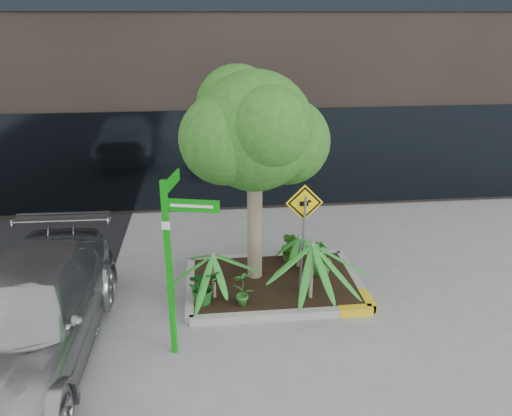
{
  "coord_description": "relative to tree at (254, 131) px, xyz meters",
  "views": [
    {
      "loc": [
        -1.04,
        -8.07,
        4.95
      ],
      "look_at": [
        -0.15,
        0.2,
        1.7
      ],
      "focal_mm": 35.0,
      "sensor_mm": 36.0,
      "label": 1
    }
  ],
  "objects": [
    {
      "name": "parked_car",
      "position": [
        -3.66,
        -2.0,
        -2.28
      ],
      "size": [
        2.18,
        5.15,
        1.48
      ],
      "primitive_type": "imported",
      "rotation": [
        0.0,
        0.0,
        -0.02
      ],
      "color": "#ADADB2",
      "rests_on": "ground"
    },
    {
      "name": "cattle_sign",
      "position": [
        0.77,
        -0.8,
        -1.44
      ],
      "size": [
        0.65,
        0.31,
        2.11
      ],
      "rotation": [
        0.0,
        0.0,
        -0.02
      ],
      "color": "slate",
      "rests_on": "ground"
    },
    {
      "name": "shrub_c",
      "position": [
        -0.32,
        -1.06,
        -2.52
      ],
      "size": [
        0.45,
        0.45,
        0.7
      ],
      "primitive_type": "imported",
      "rotation": [
        0.0,
        0.0,
        3.4
      ],
      "color": "#276D21",
      "rests_on": "planter"
    },
    {
      "name": "tree",
      "position": [
        0.0,
        0.0,
        0.0
      ],
      "size": [
        2.76,
        2.44,
        4.13
      ],
      "color": "gray",
      "rests_on": "ground"
    },
    {
      "name": "shrub_b",
      "position": [
        1.29,
        -0.13,
        -2.5
      ],
      "size": [
        0.57,
        0.57,
        0.75
      ],
      "primitive_type": "imported",
      "rotation": [
        0.0,
        0.0,
        2.11
      ],
      "color": "#2C7122",
      "rests_on": "planter"
    },
    {
      "name": "ground",
      "position": [
        0.14,
        -0.55,
        -3.02
      ],
      "size": [
        80.0,
        80.0,
        0.0
      ],
      "primitive_type": "plane",
      "color": "gray",
      "rests_on": "ground"
    },
    {
      "name": "street_sign_post",
      "position": [
        -1.41,
        -2.01,
        -1.27
      ],
      "size": [
        0.82,
        0.95,
        2.83
      ],
      "rotation": [
        0.0,
        0.0,
        -0.23
      ],
      "color": "#0E9F12",
      "rests_on": "ground"
    },
    {
      "name": "planter",
      "position": [
        0.37,
        -0.28,
        -2.92
      ],
      "size": [
        3.35,
        2.36,
        0.15
      ],
      "color": "#9E9E99",
      "rests_on": "ground"
    },
    {
      "name": "shrub_a",
      "position": [
        -1.01,
        -0.9,
        -2.54
      ],
      "size": [
        0.79,
        0.79,
        0.65
      ],
      "primitive_type": "imported",
      "rotation": [
        0.0,
        0.0,
        0.48
      ],
      "color": "#1A5D1D",
      "rests_on": "planter"
    },
    {
      "name": "shrub_d",
      "position": [
        0.78,
        0.54,
        -2.54
      ],
      "size": [
        0.51,
        0.51,
        0.66
      ],
      "primitive_type": "imported",
      "rotation": [
        0.0,
        0.0,
        5.36
      ],
      "color": "#306A1E",
      "rests_on": "planter"
    },
    {
      "name": "palm_left",
      "position": [
        -0.81,
        -0.74,
        -2.03
      ],
      "size": [
        1.01,
        1.01,
        1.13
      ],
      "color": "gray",
      "rests_on": "ground"
    },
    {
      "name": "palm_front",
      "position": [
        0.92,
        -0.93,
        -1.82
      ],
      "size": [
        1.27,
        1.27,
        1.41
      ],
      "color": "gray",
      "rests_on": "ground"
    },
    {
      "name": "palm_back",
      "position": [
        0.92,
        0.27,
        -2.23
      ],
      "size": [
        0.77,
        0.77,
        0.86
      ],
      "color": "gray",
      "rests_on": "ground"
    }
  ]
}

